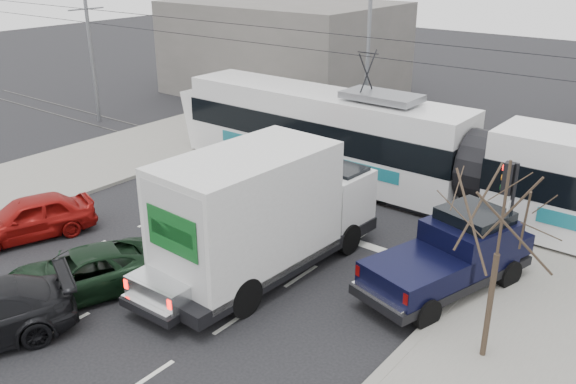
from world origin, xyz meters
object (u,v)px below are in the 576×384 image
Objects in this scene: box_truck at (264,213)px; street_lamp_far at (365,40)px; bare_tree at (502,218)px; silver_pickup at (223,252)px; tram at (479,167)px; navy_pickup at (454,254)px; red_car at (29,218)px; traffic_signal at (508,196)px; green_car at (81,274)px.

street_lamp_far is at bearing 112.69° from box_truck.
street_lamp_far is (-11.79, 13.50, 1.32)m from bare_tree.
bare_tree is at bearing 2.51° from box_truck.
bare_tree reaches higher than silver_pickup.
street_lamp_far reaches higher than tram.
navy_pickup is 1.35× the size of red_car.
box_truck is 5.66m from navy_pickup.
red_car is at bearing -152.72° from traffic_signal.
traffic_signal is 2.26m from navy_pickup.
bare_tree is 0.89× the size of silver_pickup.
traffic_signal is at bearing 105.76° from bare_tree.
bare_tree is 0.85× the size of navy_pickup.
silver_pickup is at bearing -73.80° from street_lamp_far.
tram is at bearing 121.51° from navy_pickup.
traffic_signal is at bearing 46.43° from red_car.
bare_tree is 11.53m from green_car.
silver_pickup is at bearing -129.36° from navy_pickup.
silver_pickup reaches higher than green_car.
box_truck reaches higher than silver_pickup.
street_lamp_far is at bearing 104.99° from silver_pickup.
box_truck is (0.56, 1.22, 0.97)m from silver_pickup.
bare_tree is 15.48m from red_car.
silver_pickup is at bearing 69.38° from green_car.
silver_pickup is 7.59m from red_car.
navy_pickup is at bearing 30.45° from box_truck.
red_car is (-11.40, -11.03, -1.23)m from tram.
red_car is at bearing -155.34° from box_truck.
red_car is at bearing -171.72° from green_car.
street_lamp_far is at bearing 146.87° from tram.
traffic_signal is 14.47m from street_lamp_far.
bare_tree is 1.06× the size of green_car.
street_lamp_far is at bearing 116.58° from green_car.
red_car is at bearing -100.51° from street_lamp_far.
navy_pickup is at bearing -47.98° from street_lamp_far.
navy_pickup is (5.53, 3.80, 0.15)m from silver_pickup.
silver_pickup is 1.19× the size of green_car.
box_truck is at bearing 40.84° from red_car.
tram is at bearing 120.59° from traffic_signal.
silver_pickup is 4.09m from green_car.
bare_tree reaches higher than green_car.
navy_pickup reaches higher than green_car.
traffic_signal is at bearing 37.69° from silver_pickup.
navy_pickup is at bearing -74.01° from tram.
green_car is at bearing -118.73° from tram.
bare_tree is at bearing -74.24° from traffic_signal.
box_truck reaches higher than navy_pickup.
street_lamp_far is 15.15m from navy_pickup.
silver_pickup is (-7.53, -1.16, -2.79)m from bare_tree.
red_car is (-12.86, -5.72, -0.41)m from navy_pickup.
green_car is at bearing -85.11° from street_lamp_far.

